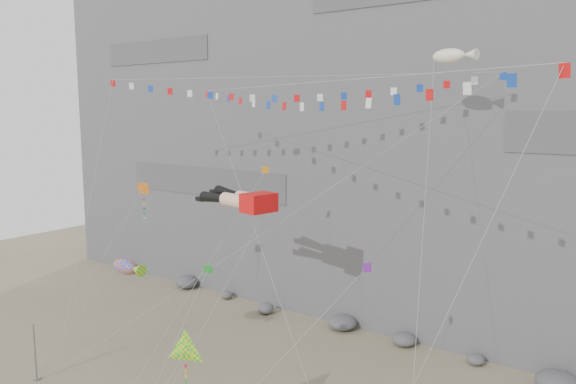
# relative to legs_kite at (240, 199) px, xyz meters

# --- Properties ---
(cliff) EXTENTS (80.00, 28.00, 50.00)m
(cliff) POSITION_rel_legs_kite_xyz_m (2.27, 26.11, 11.93)
(cliff) COLOR slate
(cliff) RESTS_ON ground
(talus_boulders) EXTENTS (60.00, 3.00, 1.20)m
(talus_boulders) POSITION_rel_legs_kite_xyz_m (2.27, 11.11, -12.47)
(talus_boulders) COLOR #5C5C61
(talus_boulders) RESTS_ON ground
(anchor_pole_left) EXTENTS (0.12, 0.12, 4.26)m
(anchor_pole_left) POSITION_rel_legs_kite_xyz_m (-10.87, -10.38, -10.94)
(anchor_pole_left) COLOR gray
(anchor_pole_left) RESTS_ON ground
(legs_kite) EXTENTS (8.32, 15.69, 18.80)m
(legs_kite) POSITION_rel_legs_kite_xyz_m (0.00, 0.00, 0.00)
(legs_kite) COLOR red
(legs_kite) RESTS_ON ground
(flag_banner_upper) EXTENTS (30.09, 18.61, 28.36)m
(flag_banner_upper) POSITION_rel_legs_kite_xyz_m (0.56, 4.80, 9.03)
(flag_banner_upper) COLOR red
(flag_banner_upper) RESTS_ON ground
(flag_banner_lower) EXTENTS (30.98, 14.22, 23.95)m
(flag_banner_lower) POSITION_rel_legs_kite_xyz_m (7.18, -1.41, 8.14)
(flag_banner_lower) COLOR red
(flag_banner_lower) RESTS_ON ground
(harlequin_kite) EXTENTS (2.93, 10.45, 16.38)m
(harlequin_kite) POSITION_rel_legs_kite_xyz_m (-9.03, -1.52, 0.20)
(harlequin_kite) COLOR red
(harlequin_kite) RESTS_ON ground
(fish_windsock) EXTENTS (7.00, 5.45, 10.54)m
(fish_windsock) POSITION_rel_legs_kite_xyz_m (-7.06, -5.11, -5.09)
(fish_windsock) COLOR #F1550C
(fish_windsock) RESTS_ON ground
(delta_kite) EXTENTS (2.65, 4.89, 8.38)m
(delta_kite) POSITION_rel_legs_kite_xyz_m (5.14, -10.64, -6.52)
(delta_kite) COLOR yellow
(delta_kite) RESTS_ON ground
(blimp_windsock) EXTENTS (5.69, 14.39, 26.98)m
(blimp_windsock) POSITION_rel_legs_kite_xyz_m (12.81, 6.58, 10.00)
(blimp_windsock) COLOR #FAF1CE
(blimp_windsock) RESTS_ON ground
(small_kite_a) EXTENTS (1.27, 17.31, 22.28)m
(small_kite_a) POSITION_rel_legs_kite_xyz_m (-0.45, 3.27, 1.59)
(small_kite_a) COLOR orange
(small_kite_a) RESTS_ON ground
(small_kite_b) EXTENTS (6.50, 11.19, 15.58)m
(small_kite_b) POSITION_rel_legs_kite_xyz_m (10.98, -1.10, -3.19)
(small_kite_b) COLOR purple
(small_kite_b) RESTS_ON ground
(small_kite_c) EXTENTS (1.34, 8.76, 12.39)m
(small_kite_c) POSITION_rel_legs_kite_xyz_m (2.06, -5.66, -3.75)
(small_kite_c) COLOR #179528
(small_kite_c) RESTS_ON ground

